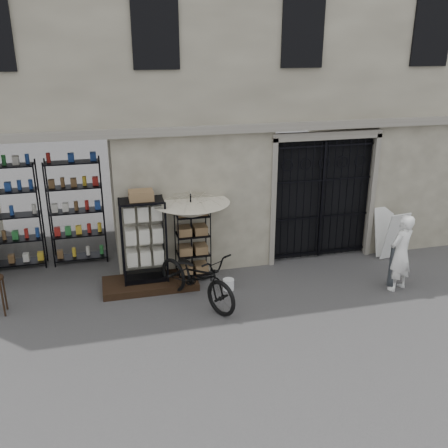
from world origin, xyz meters
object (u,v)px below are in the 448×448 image
object	(u,v)px
wire_rack	(193,246)
white_bucket	(228,284)
market_umbrella	(191,206)
steel_bollard	(393,267)
easel_sign	(390,234)
display_cabinet	(144,244)
bicycle	(197,302)
shopkeeper	(396,289)

from	to	relation	value
wire_rack	white_bucket	distance (m)	1.16
market_umbrella	steel_bollard	world-z (taller)	market_umbrella
easel_sign	market_umbrella	bearing A→B (deg)	170.71
display_cabinet	bicycle	distance (m)	1.67
market_umbrella	steel_bollard	bearing A→B (deg)	-18.33
display_cabinet	wire_rack	world-z (taller)	display_cabinet
market_umbrella	shopkeeper	size ratio (longest dim) A/B	1.42
bicycle	market_umbrella	bearing A→B (deg)	53.15
wire_rack	shopkeeper	size ratio (longest dim) A/B	0.95
steel_bollard	shopkeeper	world-z (taller)	steel_bollard
market_umbrella	bicycle	bearing A→B (deg)	-95.74
display_cabinet	market_umbrella	bearing A→B (deg)	21.79
bicycle	easel_sign	size ratio (longest dim) A/B	1.81
steel_bollard	shopkeeper	bearing A→B (deg)	-83.57
display_cabinet	easel_sign	world-z (taller)	display_cabinet
bicycle	display_cabinet	bearing A→B (deg)	101.13
wire_rack	easel_sign	world-z (taller)	wire_rack
display_cabinet	shopkeeper	bearing A→B (deg)	2.62
market_umbrella	bicycle	xyz separation A→B (m)	(-0.11, -1.07, -1.70)
display_cabinet	steel_bollard	xyz separation A→B (m)	(5.14, -1.31, -0.51)
shopkeeper	steel_bollard	bearing A→B (deg)	-105.97
wire_rack	market_umbrella	bearing A→B (deg)	-114.85
steel_bollard	white_bucket	bearing A→B (deg)	169.11
wire_rack	white_bucket	world-z (taller)	wire_rack
white_bucket	easel_sign	bearing A→B (deg)	9.21
wire_rack	display_cabinet	bearing A→B (deg)	-152.57
market_umbrella	display_cabinet	bearing A→B (deg)	-176.98
display_cabinet	white_bucket	xyz separation A→B (m)	(1.68, -0.64, -0.83)
wire_rack	easel_sign	size ratio (longest dim) A/B	1.34
easel_sign	bicycle	bearing A→B (deg)	-177.06
shopkeeper	easel_sign	distance (m)	1.80
bicycle	easel_sign	bearing A→B (deg)	-19.06
display_cabinet	bicycle	xyz separation A→B (m)	(0.92, -1.02, -0.95)
bicycle	shopkeeper	world-z (taller)	bicycle
bicycle	shopkeeper	size ratio (longest dim) A/B	1.29
display_cabinet	shopkeeper	size ratio (longest dim) A/B	1.15
white_bucket	shopkeeper	world-z (taller)	white_bucket
market_umbrella	bicycle	size ratio (longest dim) A/B	1.10
bicycle	easel_sign	world-z (taller)	easel_sign
display_cabinet	steel_bollard	bearing A→B (deg)	4.51
white_bucket	easel_sign	xyz separation A→B (m)	(4.20, 0.68, 0.50)
display_cabinet	market_umbrella	distance (m)	1.28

